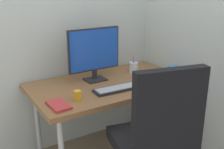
% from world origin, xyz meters
% --- Properties ---
extents(wall_side_right, '(0.04, 2.56, 2.80)m').
position_xyz_m(wall_side_right, '(0.71, -0.26, 1.40)').
color(wall_side_right, '#B7C1BC').
rests_on(wall_side_right, ground_plane).
extents(desk, '(1.37, 0.77, 0.71)m').
position_xyz_m(desk, '(0.00, 0.00, 0.66)').
color(desk, brown).
rests_on(desk, ground_plane).
extents(office_chair, '(0.61, 0.62, 1.08)m').
position_xyz_m(office_chair, '(-0.07, -0.72, 0.59)').
color(office_chair, black).
rests_on(office_chair, ground_plane).
extents(monitor, '(0.49, 0.15, 0.47)m').
position_xyz_m(monitor, '(-0.08, 0.13, 0.97)').
color(monitor, black).
rests_on(monitor, desk).
extents(keyboard, '(0.46, 0.15, 0.02)m').
position_xyz_m(keyboard, '(-0.01, -0.19, 0.72)').
color(keyboard, black).
rests_on(keyboard, desk).
extents(mouse, '(0.08, 0.11, 0.04)m').
position_xyz_m(mouse, '(0.41, -0.13, 0.73)').
color(mouse, gray).
rests_on(mouse, desk).
extents(pen_holder, '(0.09, 0.09, 0.18)m').
position_xyz_m(pen_holder, '(0.35, 0.12, 0.76)').
color(pen_holder, silver).
rests_on(pen_holder, desk).
extents(notebook, '(0.13, 0.21, 0.02)m').
position_xyz_m(notebook, '(-0.56, -0.23, 0.72)').
color(notebook, '#B23333').
rests_on(notebook, desk).
extents(coffee_mug, '(0.11, 0.08, 0.10)m').
position_xyz_m(coffee_mug, '(0.59, -0.17, 0.76)').
color(coffee_mug, '#337FD8').
rests_on(coffee_mug, desk).
extents(desk_clamp_accessory, '(0.05, 0.05, 0.07)m').
position_xyz_m(desk_clamp_accessory, '(-0.40, -0.19, 0.75)').
color(desk_clamp_accessory, orange).
rests_on(desk_clamp_accessory, desk).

